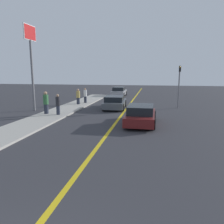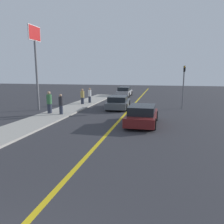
# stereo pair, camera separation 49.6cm
# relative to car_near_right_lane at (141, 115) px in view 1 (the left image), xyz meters

# --- Properties ---
(road_center_line) EXTENTS (0.20, 60.00, 0.01)m
(road_center_line) POSITION_rel_car_near_right_lane_xyz_m (-1.73, 5.39, -0.64)
(road_center_line) COLOR gold
(road_center_line) RESTS_ON ground_plane
(sidewalk_left) EXTENTS (2.67, 30.83, 0.12)m
(sidewalk_left) POSITION_rel_car_near_right_lane_xyz_m (-7.26, 2.80, -0.58)
(sidewalk_left) COLOR #ADA89E
(sidewalk_left) RESTS_ON ground_plane
(car_near_right_lane) EXTENTS (2.05, 4.36, 1.32)m
(car_near_right_lane) POSITION_rel_car_near_right_lane_xyz_m (0.00, 0.00, 0.00)
(car_near_right_lane) COLOR maroon
(car_near_right_lane) RESTS_ON ground_plane
(car_ahead_center) EXTENTS (2.21, 4.56, 1.24)m
(car_ahead_center) POSITION_rel_car_near_right_lane_xyz_m (-2.87, 6.21, -0.03)
(car_ahead_center) COLOR #4C5156
(car_ahead_center) RESTS_ON ground_plane
(car_far_distant) EXTENTS (1.95, 4.42, 1.37)m
(car_far_distant) POSITION_rel_car_near_right_lane_xyz_m (-4.24, 17.81, 0.02)
(car_far_distant) COLOR #9E9EA3
(car_far_distant) RESTS_ON ground_plane
(pedestrian_near_curb) EXTENTS (0.34, 0.34, 1.66)m
(pedestrian_near_curb) POSITION_rel_car_near_right_lane_xyz_m (-6.71, 1.64, 0.31)
(pedestrian_near_curb) COLOR #282D3D
(pedestrian_near_curb) RESTS_ON sidewalk_left
(pedestrian_mid_group) EXTENTS (0.42, 0.42, 1.83)m
(pedestrian_mid_group) POSITION_rel_car_near_right_lane_xyz_m (-7.86, 1.86, 0.39)
(pedestrian_mid_group) COLOR #282D3D
(pedestrian_mid_group) RESTS_ON sidewalk_left
(pedestrian_far_standing) EXTENTS (0.40, 0.40, 1.65)m
(pedestrian_far_standing) POSITION_rel_car_near_right_lane_xyz_m (-7.12, 7.68, 0.29)
(pedestrian_far_standing) COLOR #282D3D
(pedestrian_far_standing) RESTS_ON sidewalk_left
(pedestrian_by_sign) EXTENTS (0.35, 0.35, 1.66)m
(pedestrian_by_sign) POSITION_rel_car_near_right_lane_xyz_m (-6.70, 8.87, 0.30)
(pedestrian_by_sign) COLOR #282D3D
(pedestrian_by_sign) RESTS_ON sidewalk_left
(traffic_light) EXTENTS (0.18, 0.40, 4.10)m
(traffic_light) POSITION_rel_car_near_right_lane_xyz_m (3.23, 7.48, 1.87)
(traffic_light) COLOR slate
(traffic_light) RESTS_ON ground_plane
(roadside_sign) EXTENTS (0.20, 1.87, 7.56)m
(roadside_sign) POSITION_rel_car_near_right_lane_xyz_m (-9.96, 3.63, 4.93)
(roadside_sign) COLOR slate
(roadside_sign) RESTS_ON ground_plane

